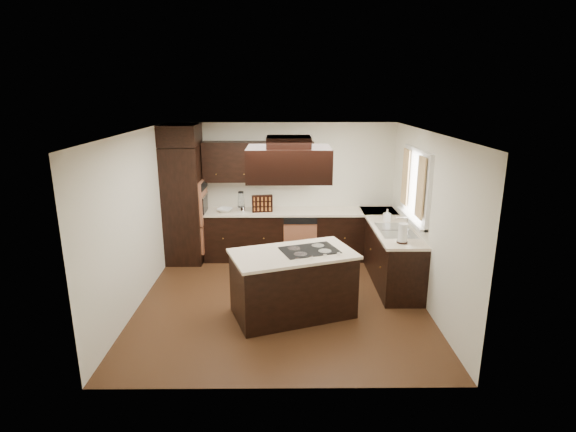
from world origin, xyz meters
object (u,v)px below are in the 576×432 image
Objects in this scene: oven_column at (184,205)px; range_hood at (289,164)px; spice_rack at (262,204)px; island at (293,285)px.

oven_column is 3.13m from range_hood.
range_hood reaches higher than spice_rack.
spice_rack is at bearing 84.35° from island.
oven_column reaches higher than spice_rack.
island is 4.30× the size of spice_rack.
oven_column is 2.95m from island.
island is 2.30m from spice_rack.
range_hood is at bearing -87.37° from spice_rack.
range_hood is (-0.06, -0.12, 1.72)m from island.
oven_column is 5.70× the size of spice_rack.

